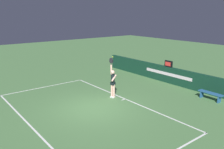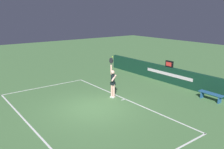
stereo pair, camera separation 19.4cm
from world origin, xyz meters
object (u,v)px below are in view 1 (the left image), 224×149
tennis_player (113,81)px  tennis_ball (113,57)px  speed_display (169,64)px  courtside_bench_near (211,94)px

tennis_player → tennis_ball: (0.28, -0.23, 1.53)m
speed_display → courtside_bench_near: 4.06m
tennis_player → tennis_ball: bearing=-40.0°
speed_display → tennis_player: tennis_player is taller
speed_display → courtside_bench_near: speed_display is taller
speed_display → courtside_bench_near: size_ratio=0.42×
tennis_player → courtside_bench_near: bearing=47.3°
speed_display → tennis_ball: (0.26, -5.28, 1.14)m
speed_display → courtside_bench_near: (3.82, -0.89, -1.04)m
tennis_player → courtside_bench_near: size_ratio=1.67×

